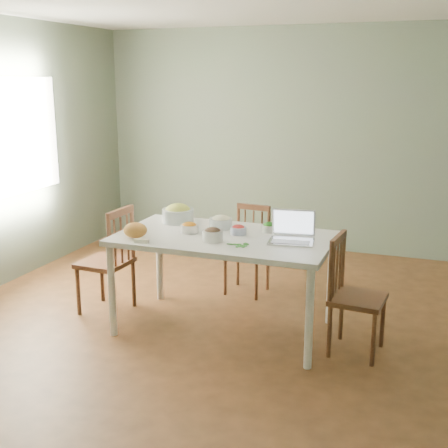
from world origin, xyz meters
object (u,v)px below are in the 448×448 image
(dining_table, at_px, (224,283))
(chair_right, at_px, (358,296))
(bread_boule, at_px, (135,230))
(bowl_squash, at_px, (178,213))
(chair_far, at_px, (247,251))
(chair_left, at_px, (105,260))
(laptop, at_px, (292,228))

(dining_table, bearing_deg, chair_right, -2.48)
(bread_boule, bearing_deg, bowl_squash, 79.57)
(chair_far, distance_m, chair_left, 1.39)
(chair_left, distance_m, bread_boule, 0.71)
(chair_left, height_order, bowl_squash, bowl_squash)
(chair_right, xyz_separation_m, bread_boule, (-1.78, -0.26, 0.42))
(chair_left, xyz_separation_m, bowl_squash, (0.61, 0.29, 0.42))
(bowl_squash, bearing_deg, chair_far, 52.92)
(dining_table, relative_size, laptop, 5.02)
(bowl_squash, bearing_deg, dining_table, -27.84)
(dining_table, xyz_separation_m, chair_far, (-0.09, 0.90, 0.02))
(dining_table, bearing_deg, bread_boule, -155.23)
(dining_table, relative_size, bread_boule, 9.19)
(chair_left, height_order, chair_right, chair_left)
(chair_far, xyz_separation_m, laptop, (0.66, -0.90, 0.51))
(chair_far, distance_m, laptop, 1.23)
(chair_far, relative_size, chair_right, 0.93)
(bowl_squash, bearing_deg, chair_right, -11.46)
(chair_far, bearing_deg, chair_right, -33.34)
(chair_far, relative_size, chair_left, 0.89)
(bread_boule, distance_m, laptop, 1.26)
(chair_left, height_order, laptop, laptop)
(chair_left, xyz_separation_m, laptop, (1.72, -0.01, 0.46))
(bowl_squash, height_order, laptop, laptop)
(dining_table, relative_size, chair_right, 1.90)
(chair_left, bearing_deg, laptop, 92.34)
(chair_far, xyz_separation_m, bread_boule, (-0.57, -1.20, 0.46))
(chair_right, bearing_deg, chair_left, 94.17)
(chair_left, distance_m, bowl_squash, 0.79)
(dining_table, height_order, chair_far, chair_far)
(chair_far, xyz_separation_m, chair_left, (-1.06, -0.89, 0.06))
(bread_boule, xyz_separation_m, laptop, (1.23, 0.30, 0.06))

